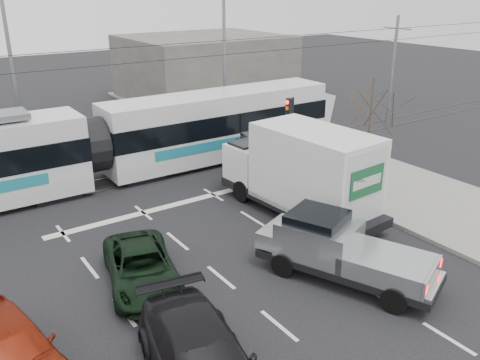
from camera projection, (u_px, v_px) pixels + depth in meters
ground at (263, 262)px, 17.27m from camera, size 120.00×120.00×0.00m
sidewalk_right at (429, 201)px, 21.99m from camera, size 6.00×60.00×0.15m
rails at (141, 176)px, 24.96m from camera, size 60.00×1.60×0.03m
building_right at (205, 67)px, 41.15m from camera, size 12.00×10.00×5.00m
bare_tree at (371, 110)px, 21.83m from camera, size 2.40×2.40×5.00m
traffic_signal at (290, 118)px, 24.69m from camera, size 0.44×0.44×3.60m
street_lamp_near at (222, 51)px, 30.05m from camera, size 2.38×0.25×9.00m
street_lamp_far at (8, 63)px, 25.52m from camera, size 2.38×0.25×9.00m
catenary at (135, 98)px, 23.56m from camera, size 60.00×0.20×7.00m
tram at (92, 146)px, 23.22m from camera, size 26.28×2.80×5.36m
silver_pickup at (337, 248)px, 16.09m from camera, size 3.95×5.98×2.06m
box_truck at (303, 172)px, 20.29m from camera, size 3.00×7.50×3.68m
navy_pickup at (273, 165)px, 22.94m from camera, size 3.10×6.01×2.41m
green_car at (141, 267)px, 15.81m from camera, size 3.07×4.75×1.22m
red_car at (9, 350)px, 11.98m from camera, size 2.64×4.82×1.55m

